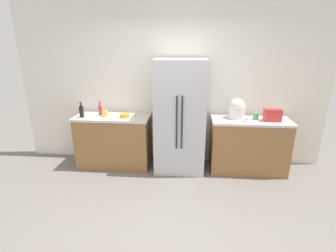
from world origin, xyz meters
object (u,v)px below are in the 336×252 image
at_px(bottle_b, 100,110).
at_px(cup_b, 256,116).
at_px(refrigerator, 180,117).
at_px(cup_a, 246,119).
at_px(cup_c, 106,113).
at_px(bowl_a, 125,116).
at_px(bottle_a, 81,111).
at_px(rice_cooker, 237,109).
at_px(toaster, 273,115).

height_order(bottle_b, cup_b, bottle_b).
distance_m(refrigerator, cup_a, 1.05).
xyz_separation_m(refrigerator, cup_b, (1.22, 0.03, 0.03)).
bearing_deg(cup_b, cup_c, -178.80).
distance_m(cup_b, bowl_a, 2.15).
height_order(bottle_a, cup_a, bottle_a).
relative_size(cup_b, bowl_a, 0.70).
height_order(bottle_a, bowl_a, bottle_a).
bearing_deg(cup_a, bottle_a, 179.83).
relative_size(refrigerator, cup_a, 23.63).
bearing_deg(rice_cooker, toaster, -12.03).
distance_m(refrigerator, bottle_a, 1.64).
bearing_deg(rice_cooker, cup_c, -177.44).
bearing_deg(cup_c, bottle_a, -168.25).
bearing_deg(toaster, cup_a, -170.56).
bearing_deg(bottle_a, bowl_a, 4.70).
distance_m(cup_b, cup_c, 2.48).
height_order(cup_a, cup_b, cup_b).
xyz_separation_m(toaster, bottle_a, (-3.09, -0.06, 0.00)).
xyz_separation_m(cup_b, cup_c, (-2.47, -0.05, -0.00)).
height_order(cup_b, cup_c, cup_b).
relative_size(bottle_a, bottle_b, 1.09).
bearing_deg(cup_c, rice_cooker, 2.56).
distance_m(refrigerator, toaster, 1.46).
relative_size(refrigerator, rice_cooker, 5.59).
bearing_deg(refrigerator, cup_a, -6.02).
distance_m(rice_cooker, cup_b, 0.32).
relative_size(refrigerator, bottle_a, 7.20).
relative_size(bottle_b, cup_a, 3.00).
relative_size(toaster, bottle_b, 1.09).
bearing_deg(cup_a, bottle_b, 176.30).
bearing_deg(refrigerator, bottle_b, 178.09).
bearing_deg(toaster, bowl_a, -179.93).
bearing_deg(cup_b, rice_cooker, 171.53).
distance_m(rice_cooker, bottle_a, 2.56).
distance_m(toaster, bottle_a, 3.09).
bearing_deg(cup_c, cup_a, -2.16).
bearing_deg(cup_c, bottle_b, 148.02).
xyz_separation_m(toaster, cup_b, (-0.24, 0.07, -0.05)).
bearing_deg(refrigerator, rice_cooker, 4.57).
distance_m(cup_c, bowl_a, 0.33).
relative_size(refrigerator, bottle_b, 7.87).
height_order(bottle_b, cup_c, bottle_b).
xyz_separation_m(cup_b, bowl_a, (-2.15, -0.07, -0.02)).
distance_m(rice_cooker, bottle_b, 2.28).
bearing_deg(cup_a, toaster, 9.44).
xyz_separation_m(rice_cooker, cup_b, (0.30, -0.05, -0.10)).
bearing_deg(bottle_b, bowl_a, -11.52).
xyz_separation_m(cup_a, cup_c, (-2.30, 0.09, 0.01)).
xyz_separation_m(refrigerator, cup_a, (1.04, -0.11, 0.02)).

